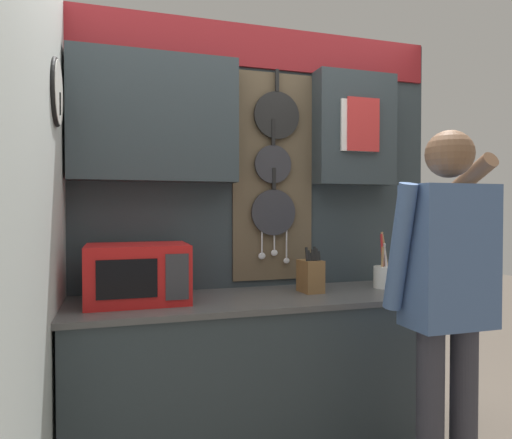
{
  "coord_description": "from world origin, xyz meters",
  "views": [
    {
      "loc": [
        -0.73,
        -2.37,
        1.36
      ],
      "look_at": [
        0.06,
        0.21,
        1.3
      ],
      "focal_mm": 32.0,
      "sensor_mm": 36.0,
      "label": 1
    }
  ],
  "objects_px": {
    "utensil_crock": "(384,275)",
    "person": "(447,285)",
    "microwave": "(138,273)",
    "knife_block": "(311,275)"
  },
  "relations": [
    {
      "from": "microwave",
      "to": "knife_block",
      "type": "relative_size",
      "value": 1.91
    },
    {
      "from": "utensil_crock",
      "to": "person",
      "type": "xyz_separation_m",
      "value": [
        -0.14,
        -0.72,
        0.06
      ]
    },
    {
      "from": "microwave",
      "to": "knife_block",
      "type": "height_order",
      "value": "microwave"
    },
    {
      "from": "utensil_crock",
      "to": "person",
      "type": "distance_m",
      "value": 0.74
    },
    {
      "from": "utensil_crock",
      "to": "person",
      "type": "height_order",
      "value": "person"
    },
    {
      "from": "utensil_crock",
      "to": "person",
      "type": "bearing_deg",
      "value": -101.3
    },
    {
      "from": "microwave",
      "to": "knife_block",
      "type": "xyz_separation_m",
      "value": [
        0.96,
        0.0,
        -0.05
      ]
    },
    {
      "from": "microwave",
      "to": "person",
      "type": "height_order",
      "value": "person"
    },
    {
      "from": "microwave",
      "to": "person",
      "type": "xyz_separation_m",
      "value": [
        1.31,
        -0.72,
        -0.01
      ]
    },
    {
      "from": "person",
      "to": "knife_block",
      "type": "bearing_deg",
      "value": 115.37
    }
  ]
}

